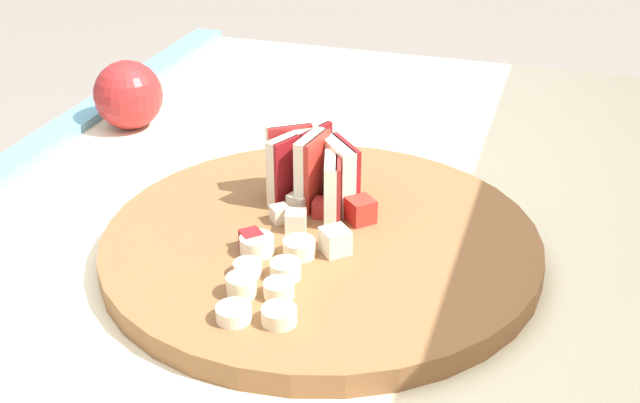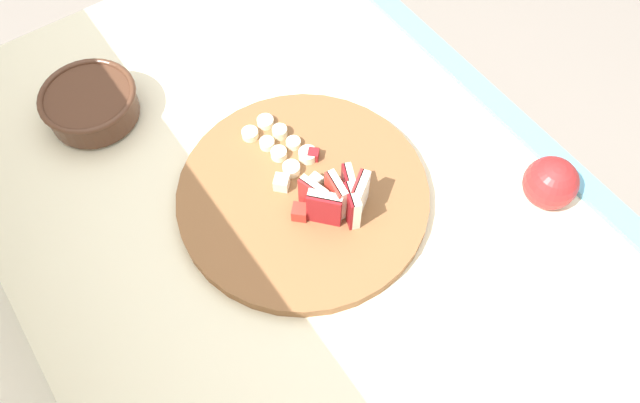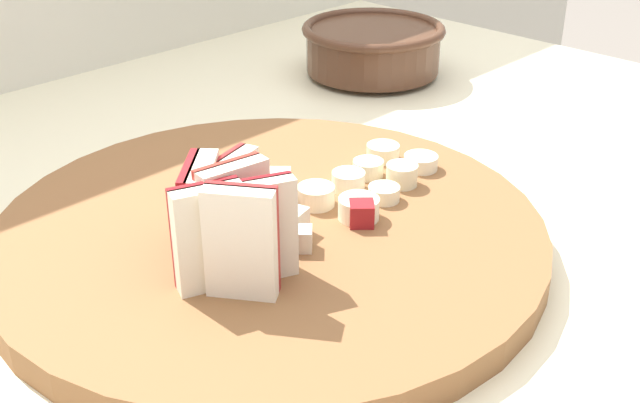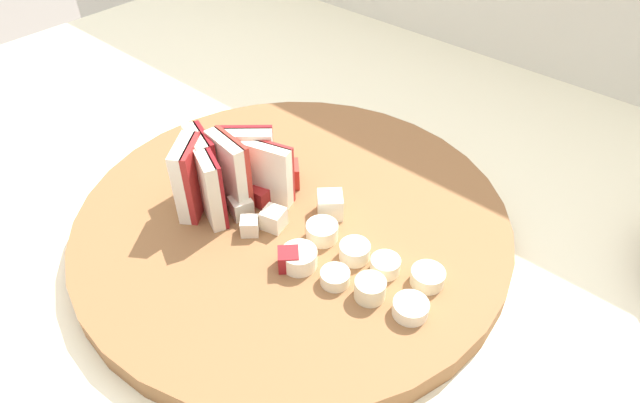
% 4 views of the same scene
% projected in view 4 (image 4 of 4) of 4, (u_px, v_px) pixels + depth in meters
% --- Properties ---
extents(tile_backsplash, '(2.40, 0.04, 1.30)m').
position_uv_depth(tile_backsplash, '(485.00, 191.00, 0.89)').
color(tile_backsplash, silver).
rests_on(tile_backsplash, ground).
extents(cutting_board, '(0.37, 0.37, 0.02)m').
position_uv_depth(cutting_board, '(290.00, 220.00, 0.48)').
color(cutting_board, brown).
rests_on(cutting_board, tiled_countertop).
extents(apple_wedge_fan, '(0.09, 0.10, 0.07)m').
position_uv_depth(apple_wedge_fan, '(225.00, 171.00, 0.47)').
color(apple_wedge_fan, '#A32323').
rests_on(apple_wedge_fan, cutting_board).
extents(apple_dice_pile, '(0.10, 0.10, 0.02)m').
position_uv_depth(apple_dice_pile, '(284.00, 205.00, 0.47)').
color(apple_dice_pile, beige).
rests_on(apple_dice_pile, cutting_board).
extents(banana_slice_rows, '(0.12, 0.08, 0.02)m').
position_uv_depth(banana_slice_rows, '(357.00, 267.00, 0.42)').
color(banana_slice_rows, white).
rests_on(banana_slice_rows, cutting_board).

